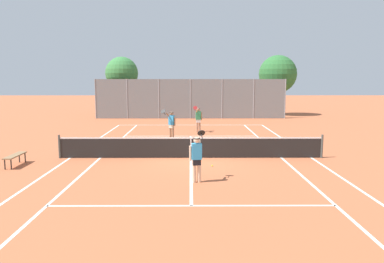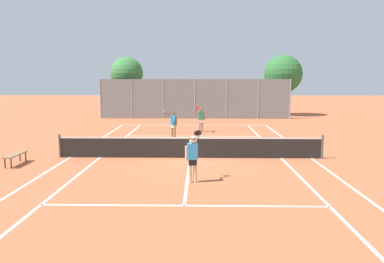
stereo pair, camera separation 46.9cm
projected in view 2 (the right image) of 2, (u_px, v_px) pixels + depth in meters
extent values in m
plane|color=#B25B38|center=(190.00, 158.00, 17.00)|extent=(120.00, 120.00, 0.00)
cube|color=silver|center=(194.00, 125.00, 28.78)|extent=(11.00, 0.10, 0.01)
cube|color=silver|center=(70.00, 157.00, 17.12)|extent=(0.10, 23.80, 0.01)
cube|color=silver|center=(312.00, 158.00, 16.89)|extent=(0.10, 23.80, 0.01)
cube|color=silver|center=(100.00, 157.00, 17.09)|extent=(0.10, 23.80, 0.01)
cube|color=silver|center=(281.00, 158.00, 16.92)|extent=(0.10, 23.80, 0.01)
cube|color=silver|center=(184.00, 206.00, 10.67)|extent=(8.26, 0.10, 0.01)
cube|color=silver|center=(193.00, 136.00, 23.33)|extent=(8.26, 0.10, 0.01)
cube|color=silver|center=(190.00, 158.00, 17.00)|extent=(0.10, 12.80, 0.01)
cylinder|color=#474C47|center=(60.00, 146.00, 17.05)|extent=(0.10, 0.10, 1.07)
cylinder|color=#474C47|center=(322.00, 147.00, 16.80)|extent=(0.10, 0.10, 1.07)
cube|color=black|center=(190.00, 148.00, 16.94)|extent=(11.90, 0.02, 0.89)
cube|color=white|center=(190.00, 138.00, 16.87)|extent=(11.90, 0.03, 0.06)
cube|color=white|center=(190.00, 148.00, 16.94)|extent=(0.05, 0.03, 0.89)
cylinder|color=beige|center=(190.00, 171.00, 12.99)|extent=(0.13, 0.13, 0.82)
cylinder|color=beige|center=(195.00, 171.00, 13.01)|extent=(0.13, 0.13, 0.82)
cube|color=black|center=(193.00, 162.00, 12.95)|extent=(0.30, 0.22, 0.24)
cube|color=#3399D8|center=(193.00, 151.00, 12.90)|extent=(0.37, 0.25, 0.56)
sphere|color=beige|center=(193.00, 140.00, 12.85)|extent=(0.22, 0.22, 0.22)
cylinder|color=black|center=(193.00, 138.00, 12.84)|extent=(0.23, 0.23, 0.02)
cylinder|color=beige|center=(186.00, 153.00, 12.88)|extent=(0.08, 0.08, 0.52)
cylinder|color=beige|center=(196.00, 142.00, 13.02)|extent=(0.15, 0.46, 0.35)
cylinder|color=black|center=(198.00, 137.00, 13.27)|extent=(0.07, 0.25, 0.22)
cylinder|color=black|center=(198.00, 133.00, 13.37)|extent=(0.31, 0.24, 0.23)
cylinder|color=#936B4C|center=(175.00, 132.00, 22.43)|extent=(0.13, 0.13, 0.82)
cylinder|color=#936B4C|center=(172.00, 131.00, 22.52)|extent=(0.13, 0.13, 0.82)
cube|color=beige|center=(173.00, 126.00, 22.43)|extent=(0.33, 0.29, 0.24)
cube|color=#3399D8|center=(173.00, 120.00, 22.37)|extent=(0.39, 0.34, 0.56)
sphere|color=#936B4C|center=(173.00, 114.00, 22.32)|extent=(0.22, 0.22, 0.22)
cylinder|color=black|center=(173.00, 112.00, 22.31)|extent=(0.23, 0.23, 0.02)
cylinder|color=#936B4C|center=(177.00, 121.00, 22.28)|extent=(0.08, 0.08, 0.52)
cylinder|color=#936B4C|center=(170.00, 115.00, 22.27)|extent=(0.28, 0.44, 0.35)
cylinder|color=black|center=(166.00, 113.00, 22.09)|extent=(0.15, 0.24, 0.22)
cylinder|color=black|center=(165.00, 111.00, 21.97)|extent=(0.34, 0.31, 0.23)
cylinder|color=tan|center=(202.00, 126.00, 25.20)|extent=(0.13, 0.13, 0.82)
cylinder|color=tan|center=(200.00, 126.00, 25.19)|extent=(0.13, 0.13, 0.82)
cube|color=white|center=(201.00, 121.00, 25.15)|extent=(0.30, 0.21, 0.24)
cube|color=#338C59|center=(201.00, 115.00, 25.10)|extent=(0.36, 0.23, 0.56)
sphere|color=tan|center=(201.00, 110.00, 25.04)|extent=(0.22, 0.22, 0.22)
cylinder|color=black|center=(201.00, 109.00, 25.03)|extent=(0.23, 0.23, 0.02)
cylinder|color=tan|center=(204.00, 116.00, 25.12)|extent=(0.08, 0.08, 0.52)
cylinder|color=tan|center=(199.00, 111.00, 24.91)|extent=(0.12, 0.46, 0.35)
cylinder|color=maroon|center=(198.00, 109.00, 24.62)|extent=(0.06, 0.25, 0.22)
cylinder|color=maroon|center=(198.00, 108.00, 24.48)|extent=(0.30, 0.22, 0.23)
sphere|color=#D1DB33|center=(107.00, 146.00, 19.75)|extent=(0.07, 0.07, 0.07)
sphere|color=#D1DB33|center=(210.00, 166.00, 15.36)|extent=(0.07, 0.07, 0.07)
cube|color=olive|center=(15.00, 154.00, 15.63)|extent=(0.36, 1.50, 0.05)
cylinder|color=#262626|center=(26.00, 157.00, 16.29)|extent=(0.05, 0.05, 0.41)
cylinder|color=#262626|center=(11.00, 163.00, 15.03)|extent=(0.05, 0.05, 0.41)
cylinder|color=#262626|center=(20.00, 157.00, 16.29)|extent=(0.05, 0.05, 0.41)
cylinder|color=#262626|center=(5.00, 163.00, 15.03)|extent=(0.05, 0.05, 0.41)
cylinder|color=gray|center=(100.00, 99.00, 33.31)|extent=(0.08, 0.08, 3.51)
cylinder|color=gray|center=(132.00, 99.00, 33.25)|extent=(0.08, 0.08, 3.51)
cylinder|color=gray|center=(163.00, 99.00, 33.19)|extent=(0.08, 0.08, 3.51)
cylinder|color=gray|center=(195.00, 99.00, 33.13)|extent=(0.08, 0.08, 3.51)
cylinder|color=gray|center=(227.00, 99.00, 33.07)|extent=(0.08, 0.08, 3.51)
cylinder|color=gray|center=(258.00, 99.00, 33.02)|extent=(0.08, 0.08, 3.51)
cylinder|color=gray|center=(290.00, 99.00, 32.96)|extent=(0.08, 0.08, 3.51)
cube|color=slate|center=(195.00, 99.00, 33.13)|extent=(16.84, 0.02, 3.47)
cylinder|color=brown|center=(128.00, 100.00, 35.41)|extent=(0.31, 0.31, 2.96)
sphere|color=#387A3D|center=(127.00, 73.00, 35.05)|extent=(3.04, 3.04, 3.04)
sphere|color=#387A3D|center=(124.00, 77.00, 35.06)|extent=(2.20, 2.20, 2.20)
cylinder|color=brown|center=(282.00, 101.00, 36.02)|extent=(0.23, 0.23, 2.68)
sphere|color=#2D6B33|center=(283.00, 74.00, 35.64)|extent=(3.61, 3.61, 3.61)
sphere|color=#2D6B33|center=(280.00, 79.00, 35.89)|extent=(2.57, 2.57, 2.57)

